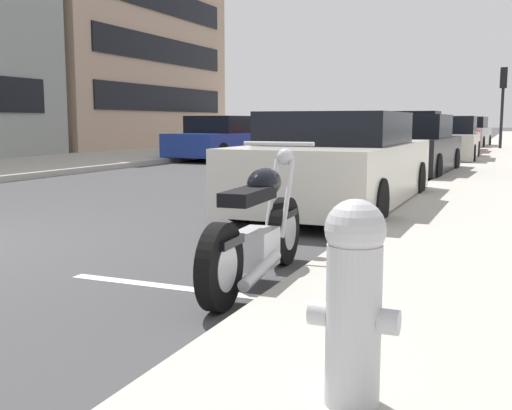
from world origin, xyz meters
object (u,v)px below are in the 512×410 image
parked_car_mid_block (451,137)px  parked_car_near_corner (466,134)px  parked_car_second_in_row (339,164)px  crossing_truck (410,126)px  fire_hydrant (354,297)px  parked_car_behind_motorcycle (446,141)px  parked_car_across_street (408,148)px  car_opposite_curb (222,139)px  parked_motorcycle (258,231)px  traffic_signal_near_corner (503,90)px

parked_car_mid_block → parked_car_near_corner: 5.52m
parked_car_second_in_row → crossing_truck: size_ratio=0.93×
parked_car_second_in_row → fire_hydrant: parked_car_second_in_row is taller
parked_car_near_corner → fire_hydrant: (-27.99, -1.60, -0.11)m
parked_car_behind_motorcycle → crossing_truck: crossing_truck is taller
parked_car_across_street → crossing_truck: (25.93, 4.05, 0.33)m
parked_car_mid_block → car_opposite_curb: (-6.23, 6.75, -0.01)m
parked_car_across_street → fire_hydrant: (-12.07, -1.71, -0.08)m
parked_motorcycle → crossing_truck: 36.24m
parked_car_second_in_row → parked_car_near_corner: (21.75, -0.17, 0.03)m
parked_car_across_street → car_opposite_curb: bearing=61.1°
crossing_truck → car_opposite_curb: (-21.75, 2.74, -0.31)m
parked_car_mid_block → fire_hydrant: (-22.48, -1.76, -0.11)m
parked_car_second_in_row → parked_car_across_street: 5.82m
parked_car_mid_block → car_opposite_curb: size_ratio=1.01×
parked_motorcycle → crossing_truck: bearing=4.2°
parked_car_mid_block → crossing_truck: size_ratio=0.92×
parked_motorcycle → parked_car_near_corner: (25.95, 0.33, 0.28)m
parked_car_behind_motorcycle → crossing_truck: size_ratio=0.85×
parked_car_across_street → parked_car_near_corner: (15.93, -0.12, 0.04)m
parked_car_second_in_row → parked_car_mid_block: (16.23, -0.00, 0.03)m
parked_car_mid_block → fire_hydrant: 22.55m
parked_car_near_corner → fire_hydrant: bearing=-173.4°
parked_car_across_street → parked_car_behind_motorcycle: parked_car_behind_motorcycle is taller
parked_car_second_in_row → car_opposite_curb: car_opposite_curb is taller
parked_car_second_in_row → parked_car_mid_block: 16.23m
parked_car_behind_motorcycle → traffic_signal_near_corner: 8.41m
parked_car_near_corner → fire_hydrant: 28.04m
crossing_truck → parked_car_behind_motorcycle: bearing=107.1°
parked_motorcycle → parked_car_mid_block: (20.43, 0.50, 0.27)m
parked_motorcycle → parked_car_second_in_row: 4.24m
parked_motorcycle → parked_car_near_corner: bearing=-2.2°
parked_car_behind_motorcycle → parked_car_mid_block: size_ratio=0.92×
parked_motorcycle → traffic_signal_near_corner: size_ratio=0.61×
car_opposite_curb → fire_hydrant: (-16.25, -8.50, -0.10)m
parked_car_near_corner → traffic_signal_near_corner: 3.33m
parked_car_behind_motorcycle → parked_car_across_street: bearing=176.5°
car_opposite_curb → fire_hydrant: 18.34m
crossing_truck → parked_car_across_street: bearing=104.0°
parked_car_second_in_row → traffic_signal_near_corner: traffic_signal_near_corner is taller
parked_motorcycle → parked_car_behind_motorcycle: parked_car_behind_motorcycle is taller
parked_car_second_in_row → traffic_signal_near_corner: size_ratio=1.39×
crossing_truck → traffic_signal_near_corner: size_ratio=1.50×
parked_car_across_street → car_opposite_curb: (4.18, 6.79, 0.02)m
parked_motorcycle → parked_car_behind_motorcycle: size_ratio=0.48×
parked_car_across_street → parked_car_near_corner: parked_car_near_corner is taller
traffic_signal_near_corner → parked_car_mid_block: bearing=152.3°
parked_car_across_street → traffic_signal_near_corner: traffic_signal_near_corner is taller
fire_hydrant → parked_motorcycle: bearing=31.7°
parked_car_second_in_row → crossing_truck: 32.00m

